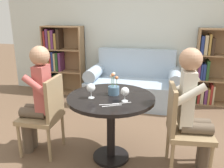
{
  "coord_description": "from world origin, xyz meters",
  "views": [
    {
      "loc": [
        0.54,
        -2.24,
        1.58
      ],
      "look_at": [
        0.0,
        0.05,
        0.85
      ],
      "focal_mm": 38.0,
      "sensor_mm": 36.0,
      "label": 1
    }
  ],
  "objects_px": {
    "bookshelf_left": "(60,59)",
    "chair_left": "(46,112)",
    "person_right": "(194,109)",
    "wine_glass_right": "(125,92)",
    "wine_glass_left": "(91,88)",
    "flower_vase": "(114,88)",
    "chair_right": "(183,126)",
    "couch": "(134,86)",
    "bookshelf_right": "(213,70)",
    "person_left": "(37,98)"
  },
  "relations": [
    {
      "from": "wine_glass_left",
      "to": "couch",
      "type": "bearing_deg",
      "value": 84.17
    },
    {
      "from": "person_left",
      "to": "wine_glass_right",
      "type": "bearing_deg",
      "value": 86.07
    },
    {
      "from": "chair_left",
      "to": "person_left",
      "type": "distance_m",
      "value": 0.19
    },
    {
      "from": "chair_right",
      "to": "wine_glass_left",
      "type": "bearing_deg",
      "value": 87.25
    },
    {
      "from": "person_right",
      "to": "flower_vase",
      "type": "xyz_separation_m",
      "value": [
        -0.81,
        0.08,
        0.12
      ]
    },
    {
      "from": "person_right",
      "to": "wine_glass_right",
      "type": "height_order",
      "value": "person_right"
    },
    {
      "from": "chair_left",
      "to": "person_right",
      "type": "xyz_separation_m",
      "value": [
        1.56,
        0.03,
        0.19
      ]
    },
    {
      "from": "bookshelf_right",
      "to": "chair_left",
      "type": "height_order",
      "value": "bookshelf_right"
    },
    {
      "from": "couch",
      "to": "bookshelf_left",
      "type": "distance_m",
      "value": 1.57
    },
    {
      "from": "couch",
      "to": "person_right",
      "type": "distance_m",
      "value": 1.96
    },
    {
      "from": "couch",
      "to": "person_left",
      "type": "bearing_deg",
      "value": -114.92
    },
    {
      "from": "wine_glass_left",
      "to": "chair_left",
      "type": "bearing_deg",
      "value": 175.63
    },
    {
      "from": "bookshelf_left",
      "to": "flower_vase",
      "type": "height_order",
      "value": "bookshelf_left"
    },
    {
      "from": "wine_glass_left",
      "to": "flower_vase",
      "type": "xyz_separation_m",
      "value": [
        0.2,
        0.16,
        -0.04
      ]
    },
    {
      "from": "bookshelf_right",
      "to": "chair_right",
      "type": "xyz_separation_m",
      "value": [
        -0.58,
        -2.02,
        -0.12
      ]
    },
    {
      "from": "chair_right",
      "to": "chair_left",
      "type": "bearing_deg",
      "value": 84.27
    },
    {
      "from": "bookshelf_left",
      "to": "chair_left",
      "type": "bearing_deg",
      "value": -69.1
    },
    {
      "from": "couch",
      "to": "bookshelf_right",
      "type": "xyz_separation_m",
      "value": [
        1.31,
        0.27,
        0.3
      ]
    },
    {
      "from": "chair_left",
      "to": "person_left",
      "type": "bearing_deg",
      "value": -89.32
    },
    {
      "from": "bookshelf_left",
      "to": "chair_right",
      "type": "relative_size",
      "value": 1.45
    },
    {
      "from": "bookshelf_right",
      "to": "wine_glass_right",
      "type": "height_order",
      "value": "bookshelf_right"
    },
    {
      "from": "chair_left",
      "to": "chair_right",
      "type": "relative_size",
      "value": 1.0
    },
    {
      "from": "wine_glass_right",
      "to": "person_right",
      "type": "bearing_deg",
      "value": 7.36
    },
    {
      "from": "chair_left",
      "to": "person_left",
      "type": "xyz_separation_m",
      "value": [
        -0.09,
        -0.0,
        0.17
      ]
    },
    {
      "from": "chair_left",
      "to": "person_right",
      "type": "height_order",
      "value": "person_right"
    },
    {
      "from": "couch",
      "to": "bookshelf_left",
      "type": "bearing_deg",
      "value": 170.12
    },
    {
      "from": "couch",
      "to": "chair_left",
      "type": "bearing_deg",
      "value": -112.56
    },
    {
      "from": "bookshelf_left",
      "to": "flower_vase",
      "type": "distance_m",
      "value": 2.45
    },
    {
      "from": "wine_glass_left",
      "to": "flower_vase",
      "type": "distance_m",
      "value": 0.26
    },
    {
      "from": "flower_vase",
      "to": "person_left",
      "type": "bearing_deg",
      "value": -172.02
    },
    {
      "from": "person_right",
      "to": "flower_vase",
      "type": "relative_size",
      "value": 5.22
    },
    {
      "from": "couch",
      "to": "person_left",
      "type": "xyz_separation_m",
      "value": [
        -0.82,
        -1.77,
        0.35
      ]
    },
    {
      "from": "bookshelf_right",
      "to": "flower_vase",
      "type": "distance_m",
      "value": 2.33
    },
    {
      "from": "person_left",
      "to": "person_right",
      "type": "relative_size",
      "value": 0.98
    },
    {
      "from": "chair_left",
      "to": "chair_right",
      "type": "xyz_separation_m",
      "value": [
        1.47,
        0.02,
        0.0
      ]
    },
    {
      "from": "person_left",
      "to": "wine_glass_right",
      "type": "xyz_separation_m",
      "value": [
        0.99,
        -0.05,
        0.16
      ]
    },
    {
      "from": "couch",
      "to": "wine_glass_right",
      "type": "relative_size",
      "value": 11.15
    },
    {
      "from": "person_right",
      "to": "wine_glass_left",
      "type": "bearing_deg",
      "value": 87.86
    },
    {
      "from": "person_right",
      "to": "bookshelf_right",
      "type": "bearing_deg",
      "value": -20.17
    },
    {
      "from": "chair_right",
      "to": "person_right",
      "type": "bearing_deg",
      "value": -85.63
    },
    {
      "from": "wine_glass_right",
      "to": "flower_vase",
      "type": "distance_m",
      "value": 0.23
    },
    {
      "from": "chair_right",
      "to": "flower_vase",
      "type": "bearing_deg",
      "value": 75.86
    },
    {
      "from": "flower_vase",
      "to": "chair_right",
      "type": "bearing_deg",
      "value": -7.79
    },
    {
      "from": "bookshelf_left",
      "to": "flower_vase",
      "type": "bearing_deg",
      "value": -51.51
    },
    {
      "from": "person_left",
      "to": "flower_vase",
      "type": "relative_size",
      "value": 5.11
    },
    {
      "from": "wine_glass_right",
      "to": "flower_vase",
      "type": "xyz_separation_m",
      "value": [
        -0.15,
        0.17,
        -0.03
      ]
    },
    {
      "from": "chair_left",
      "to": "wine_glass_left",
      "type": "bearing_deg",
      "value": 84.62
    },
    {
      "from": "bookshelf_right",
      "to": "wine_glass_left",
      "type": "height_order",
      "value": "bookshelf_right"
    },
    {
      "from": "person_left",
      "to": "chair_left",
      "type": "bearing_deg",
      "value": 90.68
    },
    {
      "from": "couch",
      "to": "wine_glass_right",
      "type": "height_order",
      "value": "couch"
    }
  ]
}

